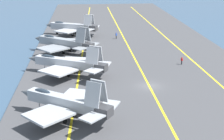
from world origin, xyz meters
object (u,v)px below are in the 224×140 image
at_px(parked_jet_fifth, 72,27).
at_px(crew_red_vest, 182,60).
at_px(crew_blue_vest, 116,35).
at_px(parked_jet_second, 65,102).
at_px(parked_jet_third, 67,63).
at_px(parked_jet_fourth, 63,42).

distance_m(parked_jet_fifth, crew_red_vest, 38.26).
height_order(parked_jet_fifth, crew_blue_vest, parked_jet_fifth).
bearing_deg(parked_jet_second, parked_jet_fifth, 0.55).
bearing_deg(crew_blue_vest, parked_jet_third, 157.63).
bearing_deg(parked_jet_fifth, parked_jet_third, -179.77).
xyz_separation_m(parked_jet_fifth, crew_red_vest, (-30.14, -23.52, -1.59)).
bearing_deg(parked_jet_fifth, parked_jet_fourth, 175.53).
xyz_separation_m(parked_jet_fourth, crew_blue_vest, (13.15, -13.69, -1.42)).
xyz_separation_m(crew_blue_vest, crew_red_vest, (-24.76, -11.27, -0.08)).
height_order(parked_jet_second, parked_jet_third, parked_jet_second).
distance_m(parked_jet_fourth, crew_blue_vest, 19.04).
height_order(parked_jet_fourth, crew_blue_vest, parked_jet_fourth).
bearing_deg(parked_jet_fourth, crew_blue_vest, -46.16).
bearing_deg(parked_jet_second, parked_jet_fourth, 3.21).
distance_m(parked_jet_fifth, crew_blue_vest, 13.46).
height_order(parked_jet_third, crew_red_vest, parked_jet_third).
distance_m(parked_jet_second, crew_blue_vest, 49.70).
distance_m(parked_jet_second, crew_red_vest, 32.93).
relative_size(parked_jet_third, crew_blue_vest, 9.24).
relative_size(parked_jet_fifth, crew_red_vest, 9.60).
height_order(parked_jet_fourth, parked_jet_fifth, parked_jet_fourth).
xyz_separation_m(parked_jet_second, parked_jet_fourth, (35.12, 1.97, -0.19)).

